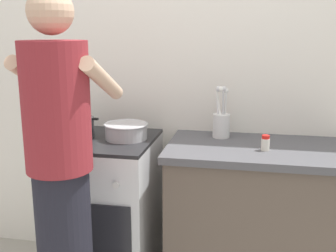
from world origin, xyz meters
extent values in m
cube|color=silver|center=(0.20, 0.50, 1.25)|extent=(3.20, 0.10, 2.50)
cube|color=brown|center=(0.55, 0.15, 0.43)|extent=(0.96, 0.56, 0.86)
cube|color=#4C4C51|center=(0.55, 0.15, 0.88)|extent=(1.00, 0.60, 0.04)
cube|color=silver|center=(-0.35, 0.15, 0.44)|extent=(0.60, 0.60, 0.88)
cube|color=#232326|center=(-0.35, 0.15, 0.89)|extent=(0.60, 0.60, 0.02)
cube|color=black|center=(-0.35, -0.16, 0.42)|extent=(0.51, 0.01, 0.40)
cylinder|color=silver|center=(-0.53, -0.16, 0.74)|extent=(0.04, 0.01, 0.04)
cylinder|color=silver|center=(-0.35, -0.16, 0.74)|extent=(0.04, 0.01, 0.04)
cylinder|color=silver|center=(-0.17, -0.16, 0.74)|extent=(0.04, 0.01, 0.04)
cylinder|color=#38383D|center=(-0.49, 0.14, 0.96)|extent=(0.18, 0.18, 0.12)
cube|color=black|center=(-0.59, 0.14, 1.02)|extent=(0.04, 0.02, 0.01)
cube|color=black|center=(-0.39, 0.14, 1.02)|extent=(0.04, 0.02, 0.01)
cylinder|color=#B7B7BC|center=(-0.21, 0.17, 0.95)|extent=(0.25, 0.25, 0.09)
torus|color=#B7B7BC|center=(-0.21, 0.17, 0.99)|extent=(0.26, 0.26, 0.01)
cylinder|color=silver|center=(0.33, 0.32, 0.97)|extent=(0.10, 0.10, 0.14)
cylinder|color=silver|center=(0.35, 0.32, 1.04)|extent=(0.02, 0.04, 0.25)
sphere|color=silver|center=(0.35, 0.32, 1.18)|extent=(0.03, 0.03, 0.03)
cylinder|color=silver|center=(0.34, 0.31, 1.05)|extent=(0.02, 0.04, 0.26)
sphere|color=silver|center=(0.34, 0.31, 1.19)|extent=(0.03, 0.03, 0.03)
cylinder|color=white|center=(0.32, 0.31, 1.05)|extent=(0.06, 0.05, 0.26)
sphere|color=white|center=(0.32, 0.31, 1.19)|extent=(0.03, 0.03, 0.03)
cylinder|color=silver|center=(0.31, 0.31, 1.05)|extent=(0.03, 0.07, 0.26)
sphere|color=silver|center=(0.31, 0.31, 1.19)|extent=(0.03, 0.03, 0.03)
cylinder|color=silver|center=(0.58, 0.08, 0.93)|extent=(0.04, 0.04, 0.07)
cylinder|color=red|center=(0.58, 0.08, 0.97)|extent=(0.04, 0.04, 0.02)
cylinder|color=maroon|center=(-0.35, -0.41, 1.19)|extent=(0.30, 0.30, 0.58)
sphere|color=#D3AA8C|center=(-0.35, -0.41, 1.60)|extent=(0.20, 0.20, 0.20)
cylinder|color=#D3AA8C|center=(-0.52, -0.27, 1.30)|extent=(0.07, 0.41, 0.24)
cylinder|color=#D3AA8C|center=(-0.18, -0.27, 1.30)|extent=(0.07, 0.41, 0.24)
camera|label=1|loc=(0.48, -2.07, 1.52)|focal=43.91mm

